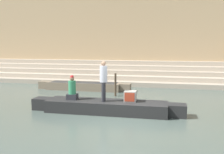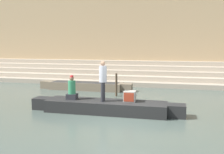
{
  "view_description": "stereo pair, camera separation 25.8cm",
  "coord_description": "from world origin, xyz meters",
  "px_view_note": "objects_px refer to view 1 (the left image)",
  "views": [
    {
      "loc": [
        1.64,
        -9.73,
        2.95
      ],
      "look_at": [
        -0.99,
        2.29,
        1.42
      ],
      "focal_mm": 42.0,
      "sensor_mm": 36.0,
      "label": 1
    },
    {
      "loc": [
        1.9,
        -9.67,
        2.95
      ],
      "look_at": [
        -0.99,
        2.29,
        1.42
      ],
      "focal_mm": 42.0,
      "sensor_mm": 36.0,
      "label": 2
    }
  ],
  "objects_px": {
    "person_rowing": "(72,90)",
    "tv_set": "(130,96)",
    "moored_boat_shore": "(84,86)",
    "rowboat_main": "(106,106)",
    "mooring_post": "(115,85)",
    "person_standing": "(104,78)"
  },
  "relations": [
    {
      "from": "person_rowing",
      "to": "moored_boat_shore",
      "type": "relative_size",
      "value": 0.18
    },
    {
      "from": "person_standing",
      "to": "moored_boat_shore",
      "type": "bearing_deg",
      "value": 123.38
    },
    {
      "from": "person_rowing",
      "to": "tv_set",
      "type": "bearing_deg",
      "value": -10.43
    },
    {
      "from": "rowboat_main",
      "to": "person_standing",
      "type": "relative_size",
      "value": 3.9
    },
    {
      "from": "tv_set",
      "to": "mooring_post",
      "type": "bearing_deg",
      "value": 103.91
    },
    {
      "from": "person_standing",
      "to": "tv_set",
      "type": "xyz_separation_m",
      "value": [
        1.12,
        0.23,
        -0.78
      ]
    },
    {
      "from": "rowboat_main",
      "to": "person_standing",
      "type": "height_order",
      "value": "person_standing"
    },
    {
      "from": "person_standing",
      "to": "moored_boat_shore",
      "type": "relative_size",
      "value": 0.28
    },
    {
      "from": "person_rowing",
      "to": "tv_set",
      "type": "xyz_separation_m",
      "value": [
        2.59,
        0.14,
        -0.21
      ]
    },
    {
      "from": "rowboat_main",
      "to": "tv_set",
      "type": "height_order",
      "value": "tv_set"
    },
    {
      "from": "moored_boat_shore",
      "to": "mooring_post",
      "type": "height_order",
      "value": "mooring_post"
    },
    {
      "from": "person_rowing",
      "to": "tv_set",
      "type": "relative_size",
      "value": 2.15
    },
    {
      "from": "person_standing",
      "to": "mooring_post",
      "type": "distance_m",
      "value": 3.87
    },
    {
      "from": "person_rowing",
      "to": "tv_set",
      "type": "distance_m",
      "value": 2.6
    },
    {
      "from": "moored_boat_shore",
      "to": "mooring_post",
      "type": "xyz_separation_m",
      "value": [
        2.45,
        -1.61,
        0.4
      ]
    },
    {
      "from": "rowboat_main",
      "to": "person_standing",
      "type": "bearing_deg",
      "value": -134.96
    },
    {
      "from": "tv_set",
      "to": "moored_boat_shore",
      "type": "relative_size",
      "value": 0.08
    },
    {
      "from": "rowboat_main",
      "to": "mooring_post",
      "type": "distance_m",
      "value": 3.71
    },
    {
      "from": "rowboat_main",
      "to": "mooring_post",
      "type": "relative_size",
      "value": 5.12
    },
    {
      "from": "person_standing",
      "to": "moored_boat_shore",
      "type": "xyz_separation_m",
      "value": [
        -2.7,
        5.37,
        -1.26
      ]
    },
    {
      "from": "rowboat_main",
      "to": "moored_boat_shore",
      "type": "distance_m",
      "value": 5.97
    },
    {
      "from": "moored_boat_shore",
      "to": "mooring_post",
      "type": "distance_m",
      "value": 2.95
    }
  ]
}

